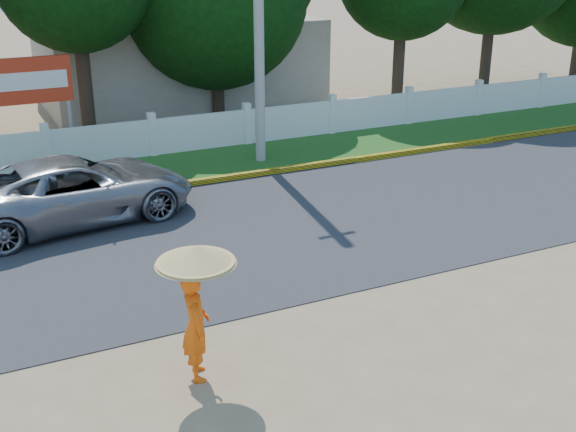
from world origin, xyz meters
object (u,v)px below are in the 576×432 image
Objects in this scene: vehicle at (75,190)px; billboard at (26,86)px; utility_pole at (258,1)px; monk_with_parasol at (196,293)px.

billboard is (-0.21, 5.45, 1.40)m from vehicle.
billboard is (-5.86, 2.93, -2.31)m from utility_pole.
billboard is at bearing 93.00° from monk_with_parasol.
utility_pole is 6.95m from billboard.
vehicle is 2.54× the size of monk_with_parasol.
utility_pole is 1.67× the size of vehicle.
utility_pole reaches higher than billboard.
vehicle is at bearing -156.02° from utility_pole.
billboard is at bearing -5.75° from vehicle.
monk_with_parasol is (0.45, -7.14, 0.62)m from vehicle.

